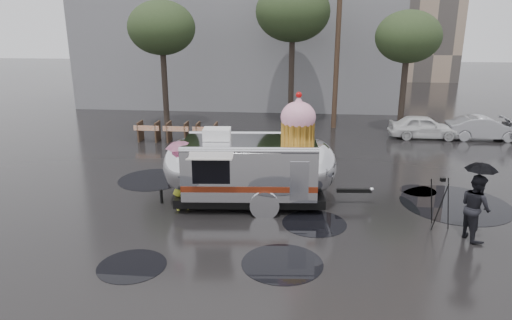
# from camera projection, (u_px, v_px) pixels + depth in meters

# --- Properties ---
(ground) EXTENTS (120.00, 120.00, 0.00)m
(ground) POSITION_uv_depth(u_px,v_px,m) (276.00, 234.00, 13.14)
(ground) COLOR black
(ground) RESTS_ON ground
(puddles) EXTENTS (13.99, 8.54, 0.01)m
(puddles) POSITION_uv_depth(u_px,v_px,m) (321.00, 210.00, 14.80)
(puddles) COLOR black
(puddles) RESTS_ON ground
(grey_building) EXTENTS (22.00, 12.00, 13.00)m
(grey_building) POSITION_uv_depth(u_px,v_px,m) (243.00, 12.00, 34.45)
(grey_building) COLOR slate
(grey_building) RESTS_ON ground
(utility_pole) EXTENTS (1.60, 0.28, 9.00)m
(utility_pole) POSITION_uv_depth(u_px,v_px,m) (337.00, 45.00, 24.87)
(utility_pole) COLOR #473323
(utility_pole) RESTS_ON ground
(tree_left) EXTENTS (3.64, 3.64, 6.95)m
(tree_left) POSITION_uv_depth(u_px,v_px,m) (162.00, 28.00, 24.57)
(tree_left) COLOR #382D26
(tree_left) RESTS_ON ground
(tree_mid) EXTENTS (4.20, 4.20, 8.03)m
(tree_mid) POSITION_uv_depth(u_px,v_px,m) (293.00, 12.00, 25.56)
(tree_mid) COLOR #382D26
(tree_mid) RESTS_ON ground
(tree_right) EXTENTS (3.36, 3.36, 6.42)m
(tree_right) POSITION_uv_depth(u_px,v_px,m) (408.00, 37.00, 23.46)
(tree_right) COLOR #382D26
(tree_right) RESTS_ON ground
(barricade_row) EXTENTS (4.30, 0.80, 1.00)m
(barricade_row) POSITION_uv_depth(u_px,v_px,m) (178.00, 132.00, 23.00)
(barricade_row) COLOR #473323
(barricade_row) RESTS_ON ground
(airstream_trailer) EXTENTS (7.13, 3.07, 3.84)m
(airstream_trailer) POSITION_uv_depth(u_px,v_px,m) (253.00, 165.00, 14.92)
(airstream_trailer) COLOR silver
(airstream_trailer) RESTS_ON ground
(person_left) EXTENTS (0.75, 0.67, 1.74)m
(person_left) POSITION_uv_depth(u_px,v_px,m) (182.00, 184.00, 14.63)
(person_left) COLOR #D2DB38
(person_left) RESTS_ON ground
(umbrella_pink) EXTENTS (1.12, 1.12, 2.32)m
(umbrella_pink) POSITION_uv_depth(u_px,v_px,m) (180.00, 152.00, 14.32)
(umbrella_pink) COLOR pink
(umbrella_pink) RESTS_ON ground
(person_right) EXTENTS (0.73, 1.01, 1.89)m
(person_right) POSITION_uv_depth(u_px,v_px,m) (475.00, 207.00, 12.61)
(person_right) COLOR black
(person_right) RESTS_ON ground
(umbrella_black) EXTENTS (1.04, 1.04, 2.26)m
(umbrella_black) POSITION_uv_depth(u_px,v_px,m) (480.00, 174.00, 12.33)
(umbrella_black) COLOR black
(umbrella_black) RESTS_ON ground
(tripod) EXTENTS (0.62, 0.63, 1.57)m
(tripod) POSITION_uv_depth(u_px,v_px,m) (441.00, 198.00, 13.28)
(tripod) COLOR black
(tripod) RESTS_ON ground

